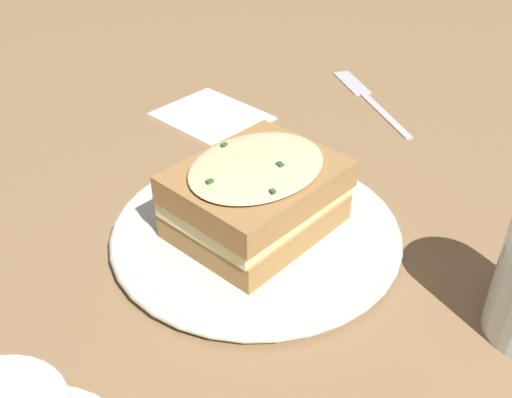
{
  "coord_description": "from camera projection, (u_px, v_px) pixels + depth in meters",
  "views": [
    {
      "loc": [
        -0.33,
        0.19,
        0.33
      ],
      "look_at": [
        0.01,
        -0.01,
        0.04
      ],
      "focal_mm": 42.0,
      "sensor_mm": 36.0,
      "label": 1
    }
  ],
  "objects": [
    {
      "name": "sandwich",
      "position": [
        256.0,
        196.0,
        0.49
      ],
      "size": [
        0.14,
        0.16,
        0.07
      ],
      "rotation": [
        0.0,
        0.0,
        5.03
      ],
      "color": "#A37542",
      "rests_on": "dinner_plate"
    },
    {
      "name": "ground_plane",
      "position": [
        250.0,
        253.0,
        0.5
      ],
      "size": [
        2.4,
        2.4,
        0.0
      ],
      "primitive_type": "plane",
      "color": "olive"
    },
    {
      "name": "napkin",
      "position": [
        212.0,
        115.0,
        0.7
      ],
      "size": [
        0.14,
        0.13,
        0.0
      ],
      "primitive_type": "cube",
      "rotation": [
        0.0,
        0.0,
        0.3
      ],
      "color": "white",
      "rests_on": "ground_plane"
    },
    {
      "name": "fork",
      "position": [
        363.0,
        93.0,
        0.75
      ],
      "size": [
        0.19,
        0.06,
        0.0
      ],
      "rotation": [
        0.0,
        0.0,
        4.49
      ],
      "color": "silver",
      "rests_on": "ground_plane"
    },
    {
      "name": "dinner_plate",
      "position": [
        256.0,
        232.0,
        0.51
      ],
      "size": [
        0.25,
        0.25,
        0.01
      ],
      "color": "silver",
      "rests_on": "ground_plane"
    }
  ]
}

